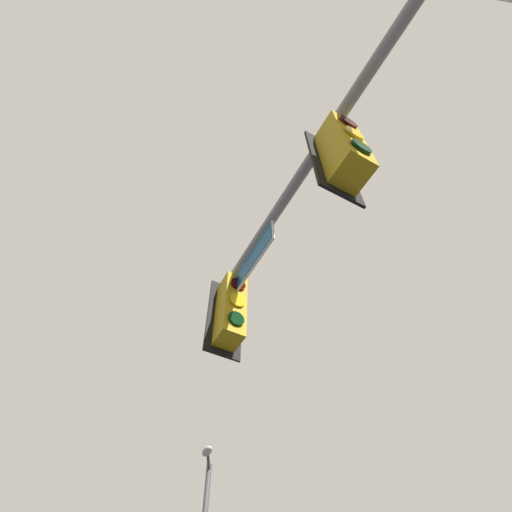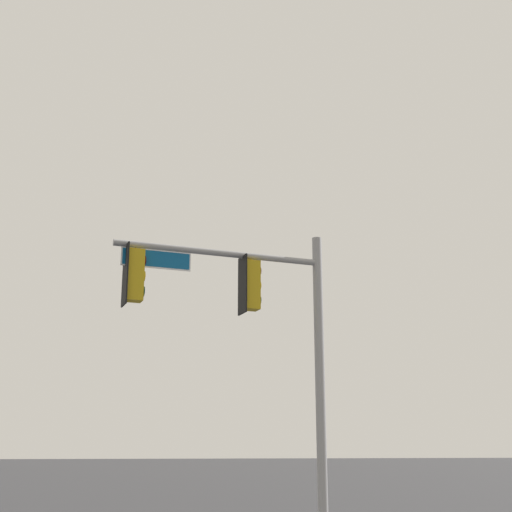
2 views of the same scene
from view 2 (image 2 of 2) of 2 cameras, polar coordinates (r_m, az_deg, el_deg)
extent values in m
cylinder|color=gray|center=(16.08, 5.15, -10.02)|extent=(0.22, 0.22, 6.67)
cylinder|color=gray|center=(15.70, -2.85, 0.23)|extent=(4.71, 0.54, 0.14)
cube|color=black|center=(15.69, -1.09, -2.31)|extent=(0.07, 0.52, 1.30)
cube|color=#B79314|center=(15.76, -0.44, -2.37)|extent=(0.39, 0.35, 1.10)
cylinder|color=#B79314|center=(15.91, -0.43, -0.22)|extent=(0.04, 0.04, 0.12)
cylinder|color=#340503|center=(15.91, 0.24, -1.27)|extent=(0.05, 0.22, 0.22)
cylinder|color=yellow|center=(15.83, 0.24, -2.42)|extent=(0.05, 0.22, 0.22)
cylinder|color=black|center=(15.76, 0.24, -3.59)|extent=(0.05, 0.22, 0.22)
cube|color=black|center=(15.04, -10.42, -1.47)|extent=(0.07, 0.52, 1.30)
cube|color=#B79314|center=(15.07, -9.71, -1.54)|extent=(0.39, 0.35, 1.10)
cylinder|color=#B79314|center=(15.23, -9.61, 0.69)|extent=(0.04, 0.04, 0.12)
cylinder|color=#340503|center=(15.19, -8.92, -0.40)|extent=(0.05, 0.22, 0.22)
cylinder|color=yellow|center=(15.11, -8.97, -1.60)|extent=(0.05, 0.22, 0.22)
cylinder|color=black|center=(15.03, -9.02, -2.83)|extent=(0.05, 0.22, 0.22)
cube|color=#0A4C7F|center=(15.26, -7.98, -0.24)|extent=(1.45, 0.16, 0.35)
cube|color=white|center=(15.26, -7.98, -0.24)|extent=(1.51, 0.15, 0.41)
camera|label=1|loc=(14.34, 5.76, -16.56)|focal=28.00mm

